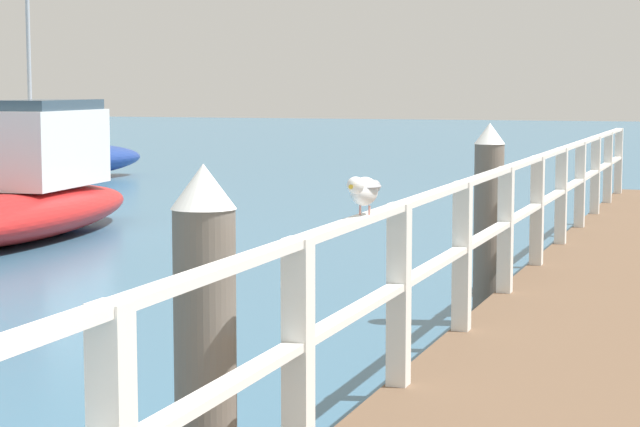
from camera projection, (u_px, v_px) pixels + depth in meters
name	position (u px, v px, depth m)	size (l,w,h in m)	color
pier_railing	(523.00, 206.00, 10.64)	(0.12, 18.32, 1.07)	silver
dock_piling_near	(205.00, 377.00, 5.21)	(0.29, 0.29, 1.93)	#6B6056
dock_piling_far	(488.00, 223.00, 11.10)	(0.29, 0.29, 1.93)	#6B6056
seagull_foreground	(364.00, 190.00, 6.07)	(0.19, 0.48, 0.21)	white
boat_2	(33.00, 192.00, 17.68)	(2.46, 6.33, 2.07)	red
boat_3	(17.00, 161.00, 27.64)	(4.51, 7.83, 8.87)	navy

